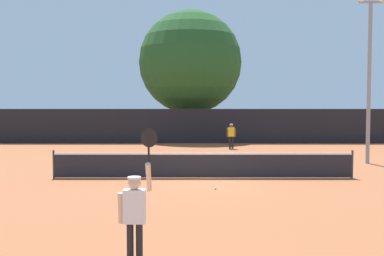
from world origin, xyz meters
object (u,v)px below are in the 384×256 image
object	(u,v)px
player_serving	(135,208)
tennis_ball	(216,188)
light_pole	(370,69)
parked_car_near	(104,126)
large_tree	(190,62)
parked_car_mid	(276,127)
player_receiving	(231,134)

from	to	relation	value
player_serving	tennis_ball	bearing A→B (deg)	76.12
tennis_ball	light_pole	world-z (taller)	light_pole
light_pole	parked_car_near	distance (m)	24.86
player_serving	parked_car_near	bearing A→B (deg)	101.89
large_tree	parked_car_mid	bearing A→B (deg)	25.10
player_serving	parked_car_mid	distance (m)	33.16
parked_car_near	player_receiving	bearing A→B (deg)	-41.71
parked_car_near	parked_car_mid	world-z (taller)	same
player_receiving	light_pole	world-z (taller)	light_pole
large_tree	player_serving	bearing A→B (deg)	-91.70
player_receiving	parked_car_near	xyz separation A→B (m)	(-10.23, 11.77, -0.17)
parked_car_near	large_tree	bearing A→B (deg)	-18.26
large_tree	player_receiving	bearing A→B (deg)	-72.29
large_tree	parked_car_mid	size ratio (longest dim) A/B	2.33
player_serving	large_tree	xyz separation A→B (m)	(0.85, 28.59, 5.03)
light_pole	parked_car_mid	xyz separation A→B (m)	(-1.01, 18.40, -3.71)
light_pole	large_tree	distance (m)	17.22
light_pole	large_tree	size ratio (longest dim) A/B	0.77
player_serving	parked_car_near	xyz separation A→B (m)	(-6.79, 32.24, -0.29)
light_pole	parked_car_mid	bearing A→B (deg)	93.14
player_receiving	large_tree	world-z (taller)	large_tree
large_tree	parked_car_near	bearing A→B (deg)	154.46
light_pole	parked_car_near	bearing A→B (deg)	131.01
tennis_ball	parked_car_near	distance (m)	26.51
parked_car_near	parked_car_mid	size ratio (longest dim) A/B	1.01
parked_car_mid	parked_car_near	bearing A→B (deg)	173.84
light_pole	player_serving	bearing A→B (deg)	-124.30
tennis_ball	large_tree	distance (m)	22.29
player_receiving	light_pole	distance (m)	9.66
player_receiving	large_tree	distance (m)	9.96
player_serving	large_tree	world-z (taller)	large_tree
player_receiving	tennis_ball	world-z (taller)	player_receiving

